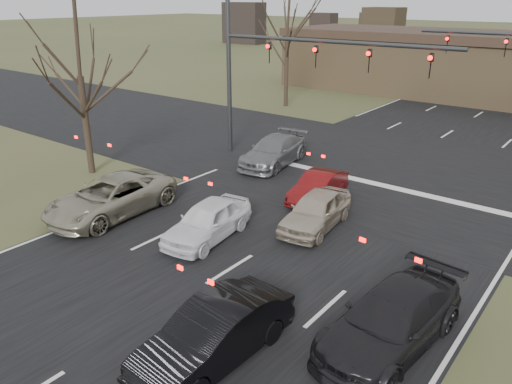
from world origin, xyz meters
TOP-DOWN VIEW (x-y plane):
  - ground at (0.00, 0.00)m, footprint 360.00×360.00m
  - road_cross at (0.00, 15.00)m, footprint 200.00×14.00m
  - mast_arm_near at (-5.23, 13.00)m, footprint 12.12×0.24m
  - tree_left_near at (-11.50, 6.00)m, footprint 5.10×5.10m
  - tree_left_far at (-13.00, 25.00)m, footprint 5.70×5.70m
  - car_silver_suv at (-6.50, 3.42)m, footprint 2.76×5.54m
  - car_white_sedan at (-2.07, 4.22)m, footprint 2.14×4.19m
  - car_black_hatch at (2.44, -0.41)m, footprint 1.68×4.46m
  - car_charcoal_sedan at (5.49, 2.66)m, footprint 2.49×5.08m
  - car_grey_ahead at (-5.15, 12.50)m, footprint 2.65×5.12m
  - car_red_ahead at (-0.83, 9.72)m, footprint 1.58×3.72m
  - car_silver_ahead at (0.50, 7.36)m, footprint 2.06×4.14m

SIDE VIEW (x-z plane):
  - ground at x=0.00m, z-range 0.00..0.00m
  - road_cross at x=0.00m, z-range 0.00..0.03m
  - car_red_ahead at x=-0.83m, z-range 0.00..1.19m
  - car_silver_ahead at x=0.50m, z-range 0.00..1.36m
  - car_white_sedan at x=-2.07m, z-range 0.00..1.37m
  - car_grey_ahead at x=-5.15m, z-range 0.00..1.42m
  - car_charcoal_sedan at x=5.49m, z-range 0.00..1.42m
  - car_black_hatch at x=2.44m, z-range 0.00..1.45m
  - car_silver_suv at x=-6.50m, z-range 0.00..1.51m
  - mast_arm_near at x=-5.23m, z-range 1.07..9.07m
  - tree_left_near at x=-11.50m, z-range 2.32..10.82m
  - tree_left_far at x=-13.00m, z-range 2.59..12.09m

